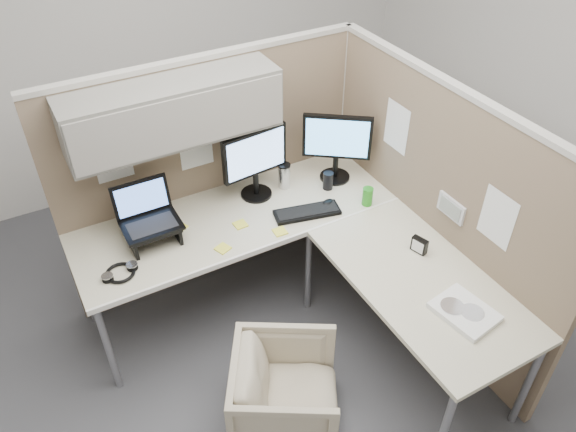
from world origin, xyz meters
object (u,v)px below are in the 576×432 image
desk (302,248)px  keyboard (307,212)px  monitor_left (255,159)px  office_chair (286,389)px

desk → keyboard: keyboard is taller
desk → monitor_left: 0.63m
desk → keyboard: (0.16, 0.22, 0.05)m
monitor_left → keyboard: size_ratio=1.14×
office_chair → keyboard: 1.06m
desk → keyboard: size_ratio=4.91×
monitor_left → office_chair: bearing=-115.4°
monitor_left → keyboard: bearing=-66.5°
keyboard → monitor_left: bearing=132.2°
office_chair → monitor_left: monitor_left is taller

